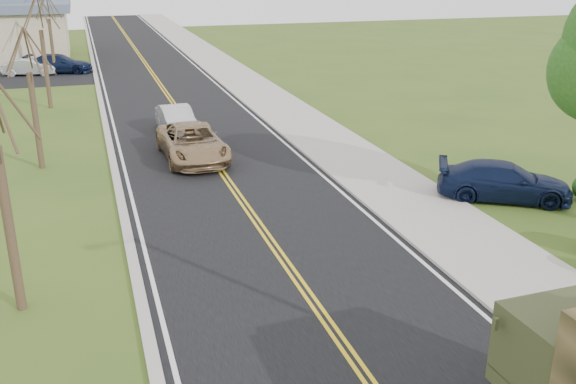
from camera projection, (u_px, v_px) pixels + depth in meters
name	position (u px, v px, depth m)	size (l,w,h in m)	color
road	(159.00, 83.00, 44.81)	(8.00, 120.00, 0.01)	black
curb_right	(218.00, 79.00, 45.97)	(0.30, 120.00, 0.12)	#9E998E
sidewalk_right	(241.00, 78.00, 46.47)	(3.20, 120.00, 0.10)	#9E998E
curb_left	(98.00, 86.00, 43.61)	(0.30, 120.00, 0.10)	#9E998E
bare_tree_a	(6.00, 210.00, 15.05)	(1.93, 2.26, 6.08)	#38281C
bare_tree_b	(34.00, 109.00, 25.85)	(1.83, 2.14, 5.73)	#38281C
bare_tree_c	(45.00, 60.00, 36.50)	(2.04, 2.39, 6.42)	#38281C
bare_tree_d	(51.00, 40.00, 47.33)	(1.88, 2.20, 5.91)	#38281C
suv_champagne	(192.00, 143.00, 27.56)	(2.48, 5.39, 1.50)	#987956
sedan_silver	(177.00, 120.00, 31.68)	(1.43, 4.11, 1.35)	#BBBBC0
pickup_navy	(504.00, 181.00, 22.97)	(1.90, 4.68, 1.36)	#0E1733
lot_car_silver	(29.00, 67.00, 47.73)	(1.33, 3.81, 1.25)	silver
lot_car_navy	(59.00, 64.00, 48.65)	(1.98, 4.87, 1.41)	#0D1732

